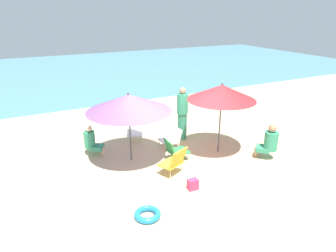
{
  "coord_description": "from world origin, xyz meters",
  "views": [
    {
      "loc": [
        -3.4,
        -6.15,
        3.8
      ],
      "look_at": [
        0.23,
        1.05,
        0.7
      ],
      "focal_mm": 32.78,
      "sensor_mm": 36.0,
      "label": 1
    }
  ],
  "objects": [
    {
      "name": "beach_chair_b",
      "position": [
        0.36,
        1.09,
        0.31
      ],
      "size": [
        0.55,
        0.57,
        0.59
      ],
      "rotation": [
        0.0,
        0.0,
        -3.09
      ],
      "color": "white",
      "rests_on": "ground_plane"
    },
    {
      "name": "person_b",
      "position": [
        0.95,
        1.53,
        0.81
      ],
      "size": [
        0.33,
        0.33,
        1.63
      ],
      "rotation": [
        0.0,
        0.0,
        6.02
      ],
      "color": "#389970",
      "rests_on": "ground_plane"
    },
    {
      "name": "umbrella_purple",
      "position": [
        -0.97,
        0.89,
        1.58
      ],
      "size": [
        2.18,
        2.18,
        1.86
      ],
      "color": "#4C4C51",
      "rests_on": "ground_plane"
    },
    {
      "name": "person_c",
      "position": [
        2.36,
        -0.7,
        0.5
      ],
      "size": [
        0.55,
        0.56,
        0.98
      ],
      "rotation": [
        0.0,
        0.0,
        2.31
      ],
      "color": "#389970",
      "rests_on": "ground_plane"
    },
    {
      "name": "beach_bag",
      "position": [
        -0.24,
        -1.11,
        0.12
      ],
      "size": [
        0.24,
        0.17,
        0.25
      ],
      "primitive_type": "cube",
      "rotation": [
        0.0,
        0.0,
        3.08
      ],
      "color": "#DB3866",
      "rests_on": "ground_plane"
    },
    {
      "name": "beach_chair_c",
      "position": [
        -0.31,
        -0.35,
        0.38
      ],
      "size": [
        0.71,
        0.7,
        0.71
      ],
      "rotation": [
        0.0,
        0.0,
        2.0
      ],
      "color": "gold",
      "rests_on": "ground_plane"
    },
    {
      "name": "umbrella_red",
      "position": [
        1.42,
        0.25,
        1.72
      ],
      "size": [
        1.84,
        1.84,
        1.99
      ],
      "color": "#4C4C51",
      "rests_on": "ground_plane"
    },
    {
      "name": "beach_chair_a",
      "position": [
        -0.39,
        2.1,
        0.31
      ],
      "size": [
        0.65,
        0.7,
        0.6
      ],
      "rotation": [
        0.0,
        0.0,
        -1.97
      ],
      "color": "white",
      "rests_on": "ground_plane"
    },
    {
      "name": "ground_plane",
      "position": [
        0.0,
        0.0,
        0.0
      ],
      "size": [
        40.0,
        40.0,
        0.0
      ],
      "primitive_type": "plane",
      "color": "#D3BC8C"
    },
    {
      "name": "beach_chair_d",
      "position": [
        0.06,
        0.35,
        0.31
      ],
      "size": [
        0.6,
        0.47,
        0.61
      ],
      "rotation": [
        0.0,
        0.0,
        0.0
      ],
      "color": "#33934C",
      "rests_on": "ground_plane"
    },
    {
      "name": "person_a",
      "position": [
        -1.82,
        1.66,
        0.42
      ],
      "size": [
        0.53,
        0.46,
        0.87
      ],
      "rotation": [
        0.0,
        0.0,
        5.75
      ],
      "color": "#389970",
      "rests_on": "ground_plane"
    },
    {
      "name": "swim_ring",
      "position": [
        -1.54,
        -1.56,
        0.06
      ],
      "size": [
        0.52,
        0.52,
        0.12
      ],
      "primitive_type": "torus",
      "color": "#238CD8",
      "rests_on": "ground_plane"
    },
    {
      "name": "sea_water",
      "position": [
        0.0,
        14.02,
        0.0
      ],
      "size": [
        40.0,
        16.0,
        0.01
      ],
      "primitive_type": "cube",
      "color": "#5693A3",
      "rests_on": "ground_plane"
    }
  ]
}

